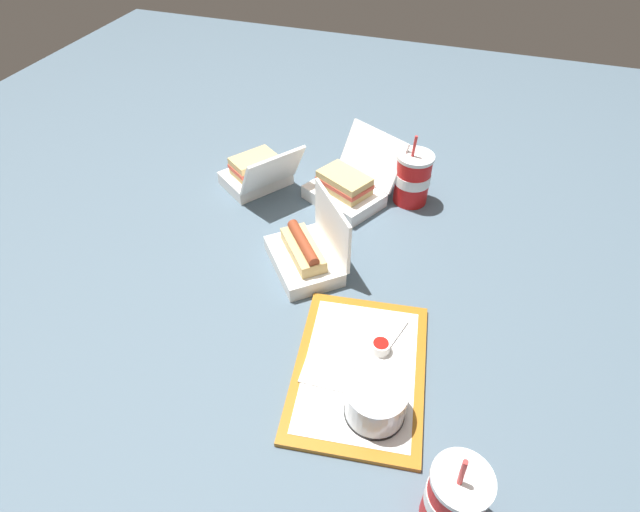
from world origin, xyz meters
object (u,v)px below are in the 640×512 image
(plastic_fork, at_px, (394,337))
(soda_cup_corner, at_px, (455,498))
(clamshell_sandwich_right, at_px, (347,187))
(soda_cup_center, at_px, (413,178))
(food_tray, at_px, (359,370))
(clamshell_hotdog_front, at_px, (307,253))
(cake_container, at_px, (376,402))
(clamshell_sandwich_left, at_px, (257,173))
(ketchup_cup, at_px, (381,346))

(plastic_fork, relative_size, soda_cup_corner, 0.54)
(clamshell_sandwich_right, height_order, soda_cup_center, soda_cup_center)
(food_tray, distance_m, clamshell_hotdog_front, 0.33)
(soda_cup_center, bearing_deg, cake_container, 5.64)
(clamshell_sandwich_right, bearing_deg, plastic_fork, 27.70)
(clamshell_hotdog_front, bearing_deg, clamshell_sandwich_left, -137.43)
(food_tray, distance_m, plastic_fork, 0.11)
(cake_container, bearing_deg, soda_cup_center, -174.36)
(cake_container, height_order, plastic_fork, cake_container)
(plastic_fork, bearing_deg, food_tray, -11.50)
(soda_cup_center, relative_size, soda_cup_corner, 1.03)
(ketchup_cup, bearing_deg, clamshell_hotdog_front, -130.88)
(cake_container, distance_m, plastic_fork, 0.18)
(food_tray, height_order, clamshell_sandwich_right, clamshell_sandwich_right)
(food_tray, bearing_deg, soda_cup_corner, 43.29)
(clamshell_sandwich_left, bearing_deg, ketchup_cup, 45.52)
(clamshell_sandwich_right, bearing_deg, clamshell_hotdog_front, -3.20)
(clamshell_sandwich_left, bearing_deg, food_tray, 40.64)
(food_tray, height_order, clamshell_sandwich_left, clamshell_sandwich_left)
(ketchup_cup, distance_m, clamshell_sandwich_right, 0.54)
(plastic_fork, height_order, soda_cup_corner, soda_cup_corner)
(cake_container, xyz_separation_m, soda_cup_center, (-0.69, -0.07, 0.03))
(clamshell_sandwich_right, bearing_deg, soda_cup_corner, 27.22)
(clamshell_sandwich_left, relative_size, soda_cup_center, 1.29)
(clamshell_sandwich_left, relative_size, clamshell_hotdog_front, 1.08)
(clamshell_hotdog_front, bearing_deg, clamshell_sandwich_right, 176.80)
(food_tray, height_order, ketchup_cup, ketchup_cup)
(food_tray, bearing_deg, cake_container, 31.11)
(food_tray, xyz_separation_m, soda_cup_center, (-0.61, -0.02, 0.07))
(ketchup_cup, height_order, clamshell_sandwich_right, clamshell_sandwich_right)
(plastic_fork, xyz_separation_m, soda_cup_center, (-0.51, -0.07, 0.06))
(plastic_fork, bearing_deg, cake_container, 16.41)
(clamshell_hotdog_front, xyz_separation_m, soda_cup_center, (-0.35, 0.19, 0.03))
(food_tray, relative_size, plastic_fork, 3.66)
(cake_container, distance_m, ketchup_cup, 0.14)
(clamshell_sandwich_right, xyz_separation_m, soda_cup_center, (-0.06, 0.17, 0.03))
(plastic_fork, bearing_deg, soda_cup_corner, 42.24)
(food_tray, distance_m, cake_container, 0.11)
(food_tray, distance_m, clamshell_sandwich_right, 0.58)
(cake_container, xyz_separation_m, clamshell_hotdog_front, (-0.34, -0.26, -0.01))
(clamshell_sandwich_right, xyz_separation_m, clamshell_hotdog_front, (0.29, -0.02, -0.00))
(plastic_fork, xyz_separation_m, clamshell_sandwich_left, (-0.44, -0.51, 0.03))
(ketchup_cup, bearing_deg, clamshell_sandwich_left, -134.48)
(cake_container, bearing_deg, clamshell_sandwich_left, -140.54)
(soda_cup_center, bearing_deg, food_tray, 1.57)
(clamshell_sandwich_left, bearing_deg, soda_cup_corner, 41.43)
(cake_container, bearing_deg, soda_cup_corner, 49.17)
(ketchup_cup, distance_m, plastic_fork, 0.05)
(clamshell_sandwich_right, distance_m, clamshell_sandwich_left, 0.27)
(clamshell_sandwich_right, relative_size, soda_cup_center, 1.37)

